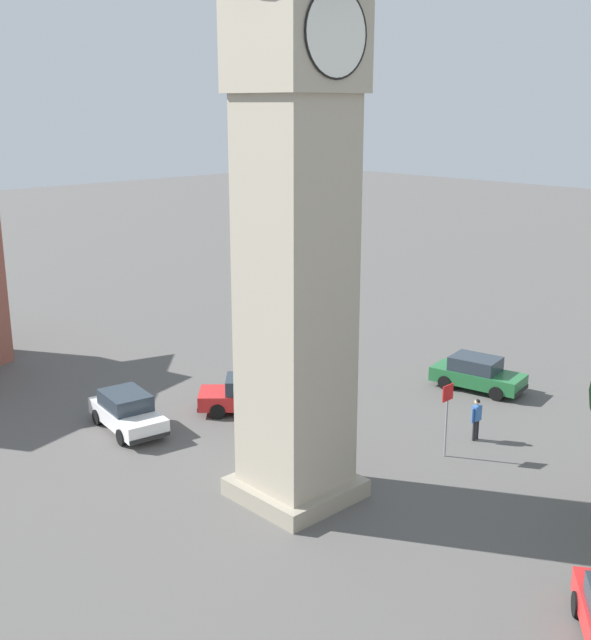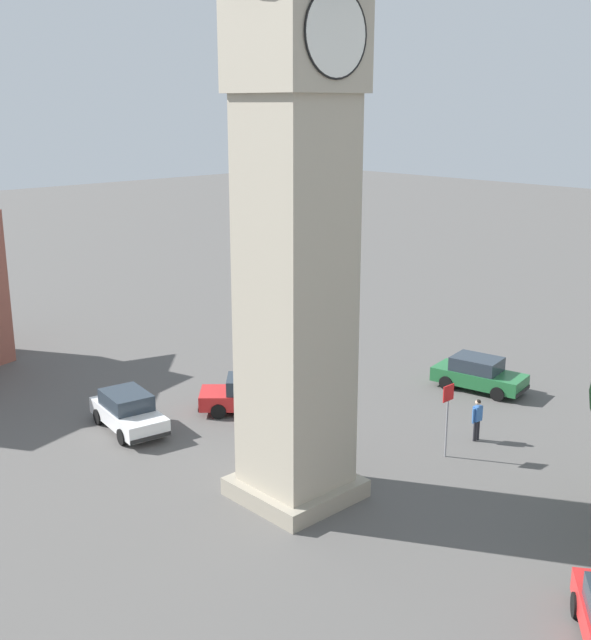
{
  "view_description": "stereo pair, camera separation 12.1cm",
  "coord_description": "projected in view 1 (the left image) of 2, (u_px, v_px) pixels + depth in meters",
  "views": [
    {
      "loc": [
        -16.43,
        -17.3,
        12.63
      ],
      "look_at": [
        0.0,
        0.0,
        6.07
      ],
      "focal_mm": 44.34,
      "sensor_mm": 36.0,
      "label": 1
    },
    {
      "loc": [
        -16.34,
        -17.38,
        12.63
      ],
      "look_at": [
        0.0,
        0.0,
        6.07
      ],
      "focal_mm": 44.34,
      "sensor_mm": 36.0,
      "label": 2
    }
  ],
  "objects": [
    {
      "name": "ground_plane",
      "position": [
        296.0,
        495.0,
        26.35
      ],
      "size": [
        200.0,
        200.0,
        0.0
      ],
      "primitive_type": "plane",
      "color": "#565451"
    },
    {
      "name": "clock_tower",
      "position": [
        295.0,
        72.0,
        22.77
      ],
      "size": [
        4.28,
        4.28,
        23.04
      ],
      "color": "gray",
      "rests_on": "ground"
    },
    {
      "name": "car_blue_kerb",
      "position": [
        249.0,
        394.0,
        33.35
      ],
      "size": [
        4.19,
        4.03,
        1.53
      ],
      "color": "red",
      "rests_on": "ground"
    },
    {
      "name": "car_black_far",
      "position": [
        477.0,
        374.0,
        35.9
      ],
      "size": [
        2.44,
        4.37,
        1.53
      ],
      "color": "#236B38",
      "rests_on": "ground"
    },
    {
      "name": "car_green_alley",
      "position": [
        127.0,
        412.0,
        31.47
      ],
      "size": [
        2.28,
        4.33,
        1.53
      ],
      "color": "white",
      "rests_on": "ground"
    },
    {
      "name": "pedestrian",
      "position": [
        477.0,
        416.0,
        30.42
      ],
      "size": [
        0.56,
        0.25,
        1.69
      ],
      "color": "black",
      "rests_on": "ground"
    },
    {
      "name": "road_sign",
      "position": [
        447.0,
        408.0,
        28.77
      ],
      "size": [
        0.6,
        0.07,
        2.8
      ],
      "color": "gray",
      "rests_on": "ground"
    }
  ]
}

